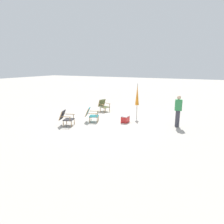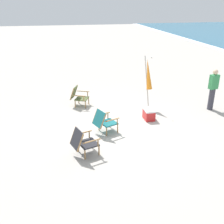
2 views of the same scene
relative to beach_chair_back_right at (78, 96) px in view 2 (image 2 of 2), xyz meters
name	(u,v)px [view 2 (image 2 of 2)]	position (x,y,z in m)	size (l,w,h in m)	color
ground_plane	(117,125)	(2.13, 1.17, -0.43)	(80.00, 80.00, 0.00)	#B2AAA0
beach_chair_back_right	(78,96)	(0.00, 0.00, 0.00)	(0.79, 0.84, 0.82)	#515B33
beach_chair_front_right	(83,141)	(3.79, -0.17, 0.00)	(0.77, 0.85, 0.81)	#28282D
beach_chair_front_left	(104,121)	(2.58, 0.63, 0.00)	(0.80, 0.88, 0.80)	#196066
umbrella_furled_orange	(148,75)	(0.77, 2.69, 0.94)	(0.53, 0.35, 2.09)	#B7B2A8
person_near_chairs	(213,89)	(1.43, 5.12, 0.41)	(0.27, 0.38, 1.63)	#383842
cooler_box	(149,114)	(1.86, 2.41, -0.23)	(0.49, 0.35, 0.40)	red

